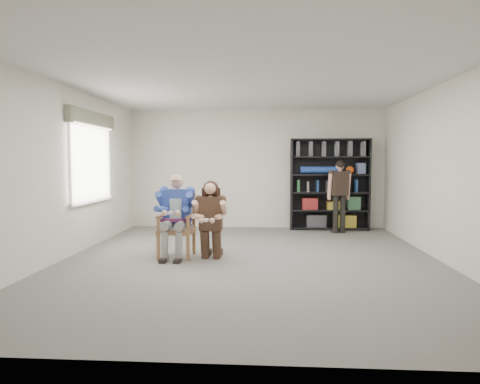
# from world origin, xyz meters

# --- Properties ---
(room_shell) EXTENTS (6.00, 7.00, 2.80)m
(room_shell) POSITION_xyz_m (0.00, 0.00, 1.40)
(room_shell) COLOR silver
(room_shell) RESTS_ON ground
(floor) EXTENTS (6.00, 7.00, 0.01)m
(floor) POSITION_xyz_m (0.00, 0.00, 0.00)
(floor) COLOR slate
(floor) RESTS_ON ground
(window_left) EXTENTS (0.16, 2.00, 1.75)m
(window_left) POSITION_xyz_m (-2.95, 1.00, 1.63)
(window_left) COLOR silver
(window_left) RESTS_ON room_shell
(armchair) EXTENTS (0.63, 0.61, 1.05)m
(armchair) POSITION_xyz_m (-1.22, 0.18, 0.53)
(armchair) COLOR brown
(armchair) RESTS_ON floor
(seated_man) EXTENTS (0.62, 0.84, 1.37)m
(seated_man) POSITION_xyz_m (-1.22, 0.18, 0.68)
(seated_man) COLOR #2C4B9C
(seated_man) RESTS_ON floor
(kneeling_woman) EXTENTS (0.55, 0.86, 1.25)m
(kneeling_woman) POSITION_xyz_m (-0.64, 0.06, 0.63)
(kneeling_woman) COLOR #362118
(kneeling_woman) RESTS_ON floor
(bookshelf) EXTENTS (1.80, 0.38, 2.10)m
(bookshelf) POSITION_xyz_m (1.70, 3.28, 1.05)
(bookshelf) COLOR black
(bookshelf) RESTS_ON floor
(standing_man) EXTENTS (0.55, 0.40, 1.60)m
(standing_man) POSITION_xyz_m (1.85, 2.77, 0.80)
(standing_man) COLOR black
(standing_man) RESTS_ON floor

